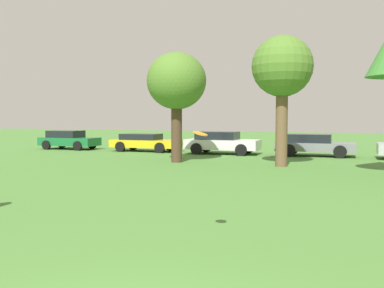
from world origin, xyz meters
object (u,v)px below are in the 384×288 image
object	(u,v)px
parked_car_yellow	(145,142)
parked_car_white	(221,142)
frisbee	(200,134)
parked_car_grey	(313,144)
tree_1	(282,69)
parked_car_green	(68,140)
tree_0	(177,83)

from	to	relation	value
parked_car_yellow	parked_car_white	distance (m)	5.11
frisbee	parked_car_yellow	world-z (taller)	frisbee
parked_car_yellow	parked_car_grey	xyz separation A→B (m)	(10.33, 0.50, 0.05)
tree_1	parked_car_green	world-z (taller)	tree_1
parked_car_yellow	parked_car_grey	bearing A→B (deg)	1.25
frisbee	tree_1	xyz separation A→B (m)	(-0.68, 12.07, 2.37)
parked_car_yellow	parked_car_grey	size ratio (longest dim) A/B	1.02
tree_0	parked_car_white	distance (m)	6.12
frisbee	parked_car_white	xyz separation A→B (m)	(-5.08, 17.22, -1.20)
frisbee	parked_car_yellow	xyz separation A→B (m)	(-10.19, 17.21, -1.29)
frisbee	parked_car_white	world-z (taller)	frisbee
frisbee	parked_car_green	bearing A→B (deg)	133.10
parked_car_white	parked_car_grey	xyz separation A→B (m)	(5.22, 0.49, -0.03)
tree_0	parked_car_white	bearing A→B (deg)	83.47
parked_car_green	parked_car_white	size ratio (longest dim) A/B	0.93
tree_1	parked_car_white	bearing A→B (deg)	130.50
frisbee	parked_car_grey	world-z (taller)	frisbee
parked_car_green	parked_car_grey	bearing A→B (deg)	1.16
frisbee	tree_1	size ratio (longest dim) A/B	0.04
parked_car_yellow	parked_car_green	bearing A→B (deg)	-179.00
tree_1	parked_car_grey	size ratio (longest dim) A/B	1.33
frisbee	parked_car_yellow	size ratio (longest dim) A/B	0.06
tree_1	parked_car_green	distance (m)	16.36
tree_0	frisbee	bearing A→B (deg)	-64.66
parked_car_white	parked_car_grey	size ratio (longest dim) A/B	1.01
tree_1	parked_car_yellow	world-z (taller)	tree_1
parked_car_green	tree_1	bearing A→B (deg)	-19.38
parked_car_white	parked_car_grey	world-z (taller)	parked_car_white
tree_1	parked_car_green	bearing A→B (deg)	162.16
tree_1	parked_car_white	distance (m)	7.66
tree_1	parked_car_white	world-z (taller)	tree_1
parked_car_green	tree_0	bearing A→B (deg)	-27.53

